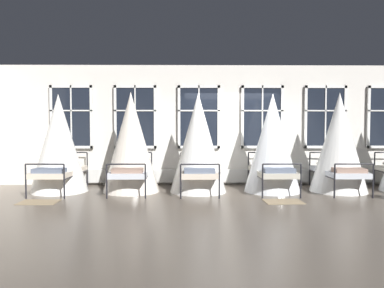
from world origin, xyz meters
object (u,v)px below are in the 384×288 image
at_px(cot_fourth, 272,144).
at_px(cot_fifth, 339,144).
at_px(cot_second, 131,144).
at_px(cot_third, 198,144).
at_px(cot_first, 59,144).

relative_size(cot_fourth, cot_fifth, 0.99).
bearing_deg(cot_second, cot_third, -92.70).
distance_m(cot_first, cot_third, 3.41).
bearing_deg(cot_fifth, cot_second, 90.70).
height_order(cot_second, cot_fourth, cot_second).
bearing_deg(cot_third, cot_fifth, -90.65).
xyz_separation_m(cot_first, cot_third, (3.41, -0.07, 0.01)).
height_order(cot_first, cot_fourth, cot_fourth).
xyz_separation_m(cot_second, cot_fifth, (5.11, -0.03, -0.00)).
relative_size(cot_first, cot_second, 0.98).
height_order(cot_fourth, cot_fifth, cot_fifth).
bearing_deg(cot_first, cot_third, -90.15).
xyz_separation_m(cot_fourth, cot_fifth, (1.64, -0.01, 0.01)).
relative_size(cot_third, cot_fourth, 1.00).
relative_size(cot_first, cot_fifth, 0.98).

